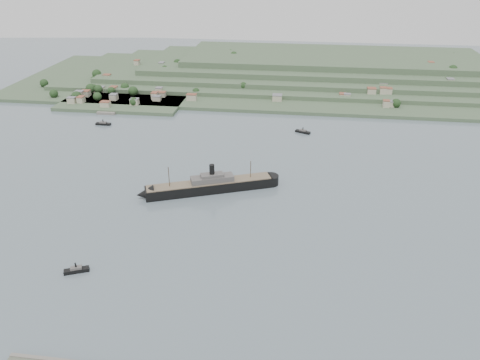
# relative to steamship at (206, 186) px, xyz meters

# --- Properties ---
(ground) EXTENTS (1400.00, 1400.00, 0.00)m
(ground) POSITION_rel_steamship_xyz_m (50.51, -30.38, -5.14)
(ground) COLOR slate
(ground) RESTS_ON ground
(far_peninsula) EXTENTS (760.00, 309.00, 30.00)m
(far_peninsula) POSITION_rel_steamship_xyz_m (78.41, 362.72, 6.74)
(far_peninsula) COLOR #3B5236
(far_peninsula) RESTS_ON ground
(steamship) EXTENTS (110.47, 53.76, 27.81)m
(steamship) POSITION_rel_steamship_xyz_m (0.00, 0.00, 0.00)
(steamship) COLOR black
(steamship) RESTS_ON ground
(tugboat) EXTENTS (15.13, 9.45, 6.65)m
(tugboat) POSITION_rel_steamship_xyz_m (-57.62, -112.39, -3.51)
(tugboat) COLOR black
(tugboat) RESTS_ON ground
(ferry_west) EXTENTS (16.80, 4.98, 6.27)m
(ferry_west) POSITION_rel_steamship_xyz_m (-143.68, 137.94, -3.63)
(ferry_west) COLOR black
(ferry_west) RESTS_ON ground
(ferry_east) EXTENTS (16.61, 10.65, 6.06)m
(ferry_east) POSITION_rel_steamship_xyz_m (74.86, 142.86, -3.67)
(ferry_east) COLOR black
(ferry_east) RESTS_ON ground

